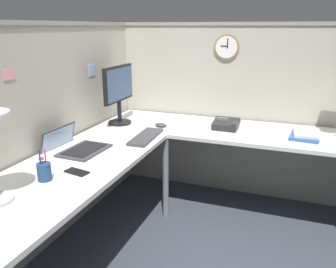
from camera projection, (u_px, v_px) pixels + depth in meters
ground_plane at (177, 228)px, 2.77m from camera, size 6.80×6.80×0.00m
cubicle_wall_back at (48, 135)px, 2.49m from camera, size 2.57×0.12×1.58m
cubicle_wall_right at (235, 111)px, 3.22m from camera, size 0.12×2.37×1.58m
desk at (178, 162)px, 2.43m from camera, size 2.35×2.15×0.73m
monitor at (119, 90)px, 2.94m from camera, size 0.46×0.20×0.50m
laptop at (73, 146)px, 2.38m from camera, size 0.36×0.40×0.22m
keyboard at (146, 137)px, 2.64m from camera, size 0.44×0.16×0.02m
computer_mouse at (161, 125)px, 2.92m from camera, size 0.06×0.10×0.03m
pen_cup at (44, 171)px, 1.90m from camera, size 0.08×0.08×0.18m
cell_phone at (77, 172)px, 2.01m from camera, size 0.09×0.15×0.01m
office_phone at (227, 125)px, 2.86m from camera, size 0.19×0.21×0.11m
book_stack at (306, 135)px, 2.65m from camera, size 0.30×0.24×0.04m
wall_clock at (227, 47)px, 3.04m from camera, size 0.04×0.22×0.22m
pinned_note_middle at (91, 70)px, 2.84m from camera, size 0.09×0.00×0.10m
pinned_note_rightmost at (8, 75)px, 2.03m from camera, size 0.09×0.00×0.06m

